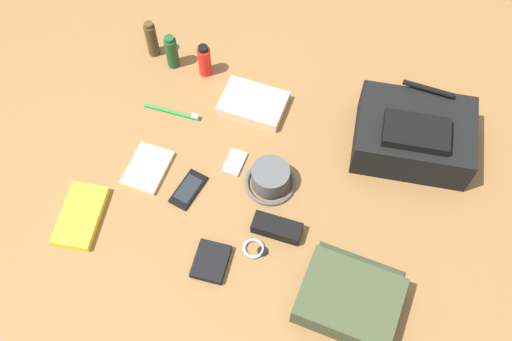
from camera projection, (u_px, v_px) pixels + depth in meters
name	position (u px, v px, depth m)	size (l,w,h in m)	color
ground_plane	(256.00, 179.00, 1.79)	(2.64, 2.02, 0.02)	brown
backpack	(414.00, 135.00, 1.77)	(0.38, 0.30, 0.16)	black
toiletry_pouch	(350.00, 299.00, 1.55)	(0.26, 0.25, 0.08)	#384228
bucket_hat	(270.00, 178.00, 1.74)	(0.15, 0.15, 0.08)	#4B4B4B
cologne_bottle	(152.00, 39.00, 1.95)	(0.04, 0.04, 0.14)	#473319
shampoo_bottle	(172.00, 52.00, 1.93)	(0.04, 0.04, 0.13)	#19471E
sunscreen_spray	(204.00, 61.00, 1.92)	(0.04, 0.04, 0.12)	red
paperback_novel	(81.00, 216.00, 1.70)	(0.14, 0.21, 0.02)	yellow
cell_phone	(188.00, 189.00, 1.75)	(0.08, 0.13, 0.01)	black
media_player	(235.00, 162.00, 1.80)	(0.05, 0.08, 0.01)	#B7B7BC
wristwatch	(255.00, 249.00, 1.66)	(0.07, 0.06, 0.01)	#99999E
toothbrush	(175.00, 113.00, 1.88)	(0.19, 0.02, 0.02)	#198C33
wallet	(211.00, 262.00, 1.63)	(0.09, 0.11, 0.02)	black
notepad	(148.00, 168.00, 1.78)	(0.11, 0.15, 0.02)	beige
folded_towel	(253.00, 103.00, 1.89)	(0.20, 0.14, 0.04)	beige
sunglasses_case	(277.00, 228.00, 1.67)	(0.14, 0.06, 0.04)	black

